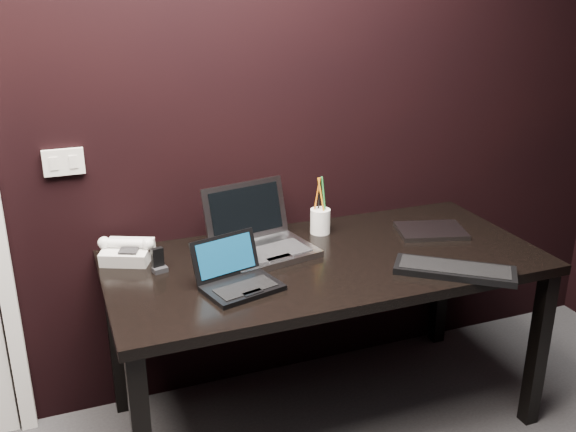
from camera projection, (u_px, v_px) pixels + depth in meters
name	position (u px, v px, depth m)	size (l,w,h in m)	color
wall_back	(220.00, 103.00, 2.57)	(4.00, 4.00, 0.00)	black
wall_switch	(64.00, 162.00, 2.42)	(0.15, 0.02, 0.10)	silver
desk	(326.00, 276.00, 2.55)	(1.70, 0.80, 0.74)	black
netbook	(237.00, 278.00, 2.27)	(0.31, 0.29, 0.17)	black
silver_laptop	(261.00, 241.00, 2.56)	(0.43, 0.40, 0.25)	#A3A4A8
ext_keyboard	(455.00, 270.00, 2.38)	(0.44, 0.38, 0.03)	black
closed_laptop	(431.00, 231.00, 2.76)	(0.33, 0.27, 0.02)	gray
desk_phone	(127.00, 251.00, 2.48)	(0.23, 0.22, 0.11)	silver
mobile_phone	(158.00, 263.00, 2.39)	(0.06, 0.05, 0.09)	black
pen_cup	(320.00, 220.00, 2.75)	(0.11, 0.11, 0.25)	white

